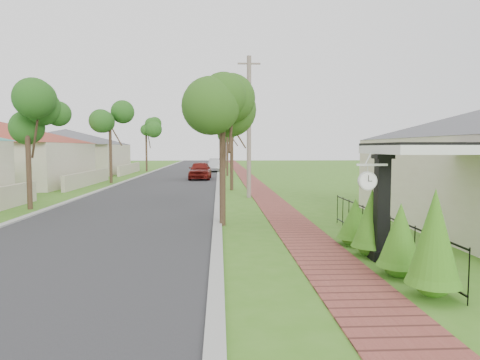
# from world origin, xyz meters

# --- Properties ---
(ground) EXTENTS (160.00, 160.00, 0.00)m
(ground) POSITION_xyz_m (0.00, 0.00, 0.00)
(ground) COLOR #3D771C
(ground) RESTS_ON ground
(road) EXTENTS (7.00, 120.00, 0.02)m
(road) POSITION_xyz_m (-3.00, 20.00, 0.00)
(road) COLOR #28282B
(road) RESTS_ON ground
(kerb_right) EXTENTS (0.30, 120.00, 0.10)m
(kerb_right) POSITION_xyz_m (0.65, 20.00, 0.00)
(kerb_right) COLOR #9E9E99
(kerb_right) RESTS_ON ground
(kerb_left) EXTENTS (0.30, 120.00, 0.10)m
(kerb_left) POSITION_xyz_m (-6.65, 20.00, 0.00)
(kerb_left) COLOR #9E9E99
(kerb_left) RESTS_ON ground
(sidewalk) EXTENTS (1.50, 120.00, 0.03)m
(sidewalk) POSITION_xyz_m (3.25, 20.00, 0.00)
(sidewalk) COLOR brown
(sidewalk) RESTS_ON ground
(porch_post) EXTENTS (0.48, 0.48, 2.52)m
(porch_post) POSITION_xyz_m (4.55, -1.00, 1.12)
(porch_post) COLOR black
(porch_post) RESTS_ON ground
(picket_fence) EXTENTS (0.03, 8.02, 1.00)m
(picket_fence) POSITION_xyz_m (4.90, -0.00, 0.53)
(picket_fence) COLOR black
(picket_fence) RESTS_ON ground
(street_trees) EXTENTS (10.70, 37.65, 5.89)m
(street_trees) POSITION_xyz_m (-2.87, 26.84, 4.54)
(street_trees) COLOR #382619
(street_trees) RESTS_ON ground
(hedge_row) EXTENTS (0.89, 5.17, 2.09)m
(hedge_row) POSITION_xyz_m (4.45, -1.55, 0.79)
(hedge_row) COLOR #235B12
(hedge_row) RESTS_ON ground
(far_house_grey) EXTENTS (15.56, 15.56, 4.60)m
(far_house_grey) POSITION_xyz_m (-14.97, 34.00, 2.34)
(far_house_grey) COLOR beige
(far_house_grey) RESTS_ON ground
(parked_car_red) EXTENTS (1.90, 4.49, 1.51)m
(parked_car_red) POSITION_xyz_m (-0.89, 25.40, 0.76)
(parked_car_red) COLOR maroon
(parked_car_red) RESTS_ON ground
(parked_car_white) EXTENTS (1.88, 4.58, 1.47)m
(parked_car_white) POSITION_xyz_m (0.40, 37.16, 0.74)
(parked_car_white) COLOR silver
(parked_car_white) RESTS_ON ground
(near_tree) EXTENTS (2.15, 2.15, 5.53)m
(near_tree) POSITION_xyz_m (0.83, 3.72, 4.41)
(near_tree) COLOR #382619
(near_tree) RESTS_ON ground
(utility_pole) EXTENTS (1.20, 0.24, 7.47)m
(utility_pole) POSITION_xyz_m (2.30, 11.90, 3.79)
(utility_pole) COLOR gray
(utility_pole) RESTS_ON ground
(station_clock) EXTENTS (0.70, 0.13, 0.60)m
(station_clock) POSITION_xyz_m (4.06, -1.40, 1.95)
(station_clock) COLOR silver
(station_clock) RESTS_ON ground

